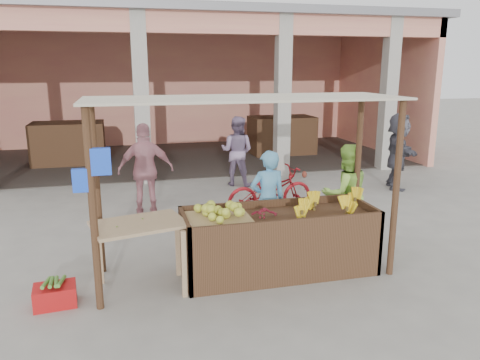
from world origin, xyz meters
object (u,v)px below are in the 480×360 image
object	(u,v)px
side_table	(139,234)
motorcycle	(270,190)
fruit_stall	(279,244)
red_crate	(55,295)
vendor_green	(345,192)
vendor_blue	(268,197)

from	to	relation	value
side_table	motorcycle	distance (m)	3.64
fruit_stall	red_crate	xyz separation A→B (m)	(-2.86, -0.25, -0.28)
side_table	vendor_green	distance (m)	3.34
motorcycle	red_crate	bearing A→B (deg)	120.65
vendor_blue	vendor_green	bearing A→B (deg)	173.60
vendor_blue	motorcycle	xyz separation A→B (m)	(0.56, 1.63, -0.35)
red_crate	vendor_green	xyz separation A→B (m)	(4.23, 1.05, 0.72)
red_crate	vendor_green	bearing A→B (deg)	8.62
red_crate	motorcycle	world-z (taller)	motorcycle
fruit_stall	motorcycle	world-z (taller)	motorcycle
vendor_green	vendor_blue	bearing A→B (deg)	-2.62
fruit_stall	side_table	distance (m)	1.89
side_table	fruit_stall	bearing A→B (deg)	-10.64
side_table	motorcycle	bearing A→B (deg)	32.26
side_table	motorcycle	xyz separation A→B (m)	(2.53, 2.60, -0.28)
red_crate	vendor_green	world-z (taller)	vendor_green
red_crate	motorcycle	distance (m)	4.51
red_crate	motorcycle	size ratio (longest dim) A/B	0.26
red_crate	motorcycle	xyz separation A→B (m)	(3.55, 2.76, 0.35)
fruit_stall	side_table	size ratio (longest dim) A/B	2.09
side_table	red_crate	distance (m)	1.20
vendor_green	fruit_stall	bearing A→B (deg)	31.32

